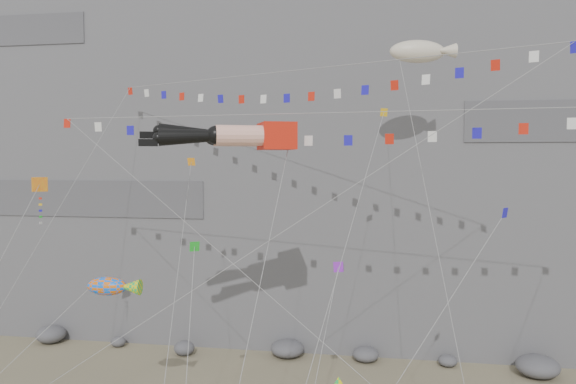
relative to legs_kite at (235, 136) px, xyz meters
The scene contains 13 objects.
cliff 29.88m from the legs_kite, 89.13° to the left, with size 80.00×28.00×50.00m, color slate.
talus_boulders 20.90m from the legs_kite, 88.18° to the left, with size 60.00×3.00×1.20m, color #5E5E63, non-canonical shape.
legs_kite is the anchor object (origin of this frame).
flag_banner_upper 7.86m from the legs_kite, 68.74° to the left, with size 31.29×18.68×29.64m.
flag_banner_lower 5.13m from the legs_kite, 19.12° to the left, with size 32.19×8.84×21.35m.
harlequin_kite 12.25m from the legs_kite, behind, with size 3.60×9.71×16.49m.
fish_windsock 10.43m from the legs_kite, behind, with size 10.02×7.52×13.64m.
blimp_windsock 13.94m from the legs_kite, 40.83° to the left, with size 4.87×14.96×26.08m.
small_kite_a 5.68m from the legs_kite, 134.61° to the left, with size 3.67×15.16×21.15m.
small_kite_b 8.76m from the legs_kite, ahead, with size 2.06×10.63×13.92m.
small_kite_c 6.35m from the legs_kite, 118.99° to the right, with size 2.69×9.20×14.06m.
small_kite_d 8.54m from the legs_kite, 28.37° to the left, with size 5.19×15.57×23.78m.
small_kite_e 13.69m from the legs_kite, ahead, with size 9.84×8.21×17.43m.
Camera 1 is at (7.17, -24.96, 15.21)m, focal length 35.00 mm.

